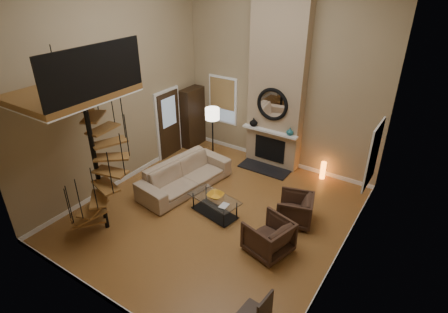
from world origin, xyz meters
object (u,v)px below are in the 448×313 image
Objects in this scene: hutch at (192,118)px; coffee_table at (215,204)px; floor_lamp at (212,118)px; armchair_far at (271,239)px; sofa at (185,175)px; accent_lamp at (323,170)px; armchair_near at (298,210)px.

hutch reaches higher than coffee_table.
floor_lamp is at bearing -26.16° from hutch.
coffee_table is at bearing -89.16° from armchair_far.
hutch is at bearing 41.52° from sofa.
coffee_table is 2.58× the size of accent_lamp.
floor_lamp is 3.50m from accent_lamp.
accent_lamp is (-0.14, 3.50, -0.10)m from armchair_far.
armchair_near is 1.98m from coffee_table.
coffee_table is at bearing -82.79° from armchair_near.
hutch is 4.49m from accent_lamp.
sofa is 3.03× the size of armchair_far.
sofa is at bearing -92.34° from armchair_far.
sofa is 1.43m from coffee_table.
coffee_table is (1.32, -0.53, -0.11)m from sofa.
armchair_far is (-0.07, -1.24, 0.00)m from armchair_near.
floor_lamp reaches higher than armchair_near.
sofa is 3.22m from armchair_far.
floor_lamp is (-1.57, 2.19, 1.13)m from coffee_table.
armchair_far is at bearing -99.35° from sofa.
floor_lamp reaches higher than armchair_far.
armchair_near is 1.25m from armchair_far.
armchair_near is (3.14, 0.26, -0.04)m from sofa.
accent_lamp is at bearing 168.88° from armchair_near.
armchair_near is 0.46× the size of floor_lamp.
sofa is 1.52× the size of floor_lamp.
armchair_far reaches higher than coffee_table.
armchair_near reaches higher than coffee_table.
coffee_table is (-1.75, 0.45, -0.07)m from armchair_far.
hutch reaches higher than armchair_far.
armchair_far is (3.07, -0.98, -0.04)m from sofa.
hutch reaches higher than accent_lamp.
coffee_table is at bearing -103.39° from sofa.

